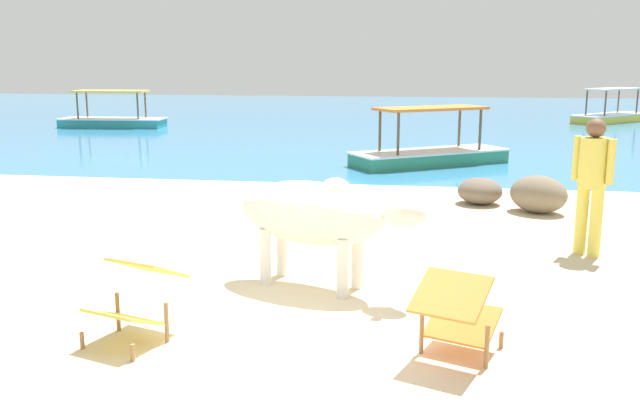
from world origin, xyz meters
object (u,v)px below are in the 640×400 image
at_px(person_standing, 592,176).
at_px(boat_teal, 113,119).
at_px(deck_chair_near, 136,294).
at_px(boat_yellow, 611,115).
at_px(cow, 316,215).
at_px(boat_green, 430,152).
at_px(deck_chair_far, 457,311).

bearing_deg(person_standing, boat_teal, 82.97).
xyz_separation_m(deck_chair_near, boat_yellow, (9.30, 22.41, -0.13)).
xyz_separation_m(cow, person_standing, (3.00, 1.65, 0.19)).
xyz_separation_m(person_standing, boat_green, (-1.82, 7.20, -0.70)).
xyz_separation_m(cow, boat_teal, (-9.87, 16.10, -0.51)).
height_order(deck_chair_near, deck_chair_far, same).
height_order(cow, deck_chair_far, cow).
xyz_separation_m(cow, boat_yellow, (8.06, 20.88, -0.51)).
xyz_separation_m(deck_chair_far, boat_yellow, (6.72, 22.39, -0.13)).
relative_size(deck_chair_far, boat_green, 0.25).
xyz_separation_m(deck_chair_far, boat_teal, (-11.21, 17.61, -0.13)).
relative_size(boat_green, boat_yellow, 1.08).
xyz_separation_m(cow, deck_chair_near, (-1.25, -1.53, -0.37)).
relative_size(deck_chair_near, boat_teal, 0.24).
height_order(deck_chair_far, boat_green, boat_green).
relative_size(cow, deck_chair_far, 2.26).
distance_m(deck_chair_near, person_standing, 5.33).
distance_m(person_standing, boat_teal, 19.37).
bearing_deg(cow, boat_yellow, 88.06).
relative_size(deck_chair_far, boat_teal, 0.24).
bearing_deg(deck_chair_near, boat_teal, -136.39).
bearing_deg(cow, person_standing, 48.01).
height_order(person_standing, boat_teal, person_standing).
distance_m(boat_green, boat_yellow, 13.86).
height_order(boat_green, boat_teal, same).
height_order(deck_chair_far, boat_teal, boat_teal).
relative_size(cow, boat_yellow, 0.60).
distance_m(deck_chair_far, boat_teal, 20.88).
distance_m(cow, boat_teal, 18.90).
relative_size(cow, person_standing, 1.26).
bearing_deg(person_standing, deck_chair_far, -166.39).
relative_size(cow, boat_green, 0.55).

